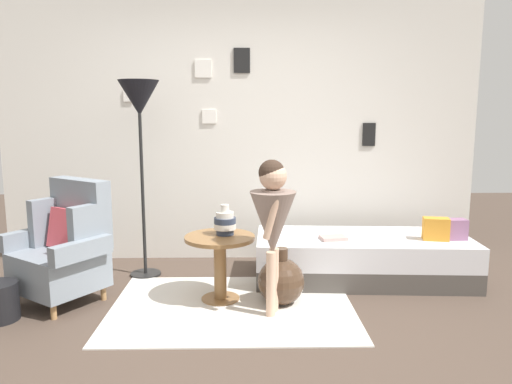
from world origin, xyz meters
name	(u,v)px	position (x,y,z in m)	size (l,w,h in m)	color
ground_plane	(236,342)	(0.00, 0.00, 0.00)	(12.00, 12.00, 0.00)	#4C3D33
gallery_wall	(239,133)	(0.00, 1.95, 1.30)	(4.80, 0.12, 2.60)	silver
rug	(232,307)	(-0.04, 0.58, 0.01)	(1.87, 1.35, 0.01)	silver
armchair	(66,247)	(-1.37, 0.77, 0.44)	(0.90, 0.86, 0.97)	tan
daybed	(362,258)	(1.12, 1.21, 0.20)	(1.94, 0.90, 0.40)	#4C4742
pillow_head	(454,229)	(1.89, 1.09, 0.49)	(0.21, 0.12, 0.18)	gray
pillow_mid	(436,229)	(1.72, 1.07, 0.50)	(0.22, 0.12, 0.20)	orange
side_table	(220,254)	(-0.14, 0.73, 0.38)	(0.56, 0.56, 0.53)	olive
vase_striped	(225,223)	(-0.10, 0.77, 0.63)	(0.17, 0.17, 0.24)	#2D384C
floor_lamp	(139,108)	(-0.88, 1.36, 1.54)	(0.36, 0.36, 1.78)	black
person_child	(273,217)	(0.26, 0.45, 0.75)	(0.34, 0.34, 1.17)	#D8AD8E
book_on_daybed	(333,238)	(0.83, 1.10, 0.42)	(0.22, 0.16, 0.03)	#C29C94
demijohn_near	(281,281)	(0.34, 0.64, 0.19)	(0.37, 0.37, 0.45)	#473323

